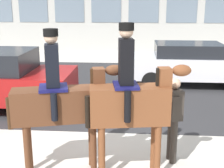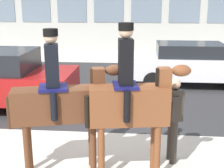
{
  "view_description": "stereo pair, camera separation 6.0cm",
  "coord_description": "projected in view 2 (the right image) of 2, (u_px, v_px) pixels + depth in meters",
  "views": [
    {
      "loc": [
        0.72,
        -6.23,
        2.99
      ],
      "look_at": [
        0.29,
        -0.78,
        1.53
      ],
      "focal_mm": 50.0,
      "sensor_mm": 36.0,
      "label": 1
    },
    {
      "loc": [
        0.78,
        -6.23,
        2.99
      ],
      "look_at": [
        0.29,
        -0.78,
        1.53
      ],
      "focal_mm": 50.0,
      "sensor_mm": 36.0,
      "label": 2
    }
  ],
  "objects": [
    {
      "name": "street_car_far_lane",
      "position": [
        192.0,
        63.0,
        11.28
      ],
      "size": [
        4.68,
        1.92,
        1.53
      ],
      "color": "silver",
      "rests_on": "ground_plane"
    },
    {
      "name": "ground_plane",
      "position": [
        102.0,
        142.0,
        6.83
      ],
      "size": [
        80.0,
        80.0,
        0.0
      ],
      "primitive_type": "plane",
      "color": "beige"
    },
    {
      "name": "mounted_horse_companion",
      "position": [
        131.0,
        101.0,
        5.14
      ],
      "size": [
        1.75,
        0.65,
        2.67
      ],
      "rotation": [
        0.0,
        0.0,
        0.16
      ],
      "color": "brown",
      "rests_on": "ground_plane"
    },
    {
      "name": "mounted_horse_lead",
      "position": [
        61.0,
        101.0,
        5.32
      ],
      "size": [
        1.94,
        0.82,
        2.56
      ],
      "rotation": [
        0.0,
        0.0,
        0.26
      ],
      "color": "#59331E",
      "rests_on": "ground_plane"
    },
    {
      "name": "street_car_near_lane",
      "position": [
        0.0,
        79.0,
        8.88
      ],
      "size": [
        4.19,
        2.07,
        1.66
      ],
      "color": "maroon",
      "rests_on": "ground_plane"
    },
    {
      "name": "road_surface",
      "position": [
        117.0,
        85.0,
        11.4
      ],
      "size": [
        20.29,
        8.5,
        0.01
      ],
      "color": "#2D2D30",
      "rests_on": "ground_plane"
    },
    {
      "name": "pedestrian_bystander",
      "position": [
        173.0,
        114.0,
        5.76
      ],
      "size": [
        0.8,
        0.61,
        1.64
      ],
      "rotation": [
        0.0,
        0.0,
        -2.87
      ],
      "color": "#332D28",
      "rests_on": "ground_plane"
    }
  ]
}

